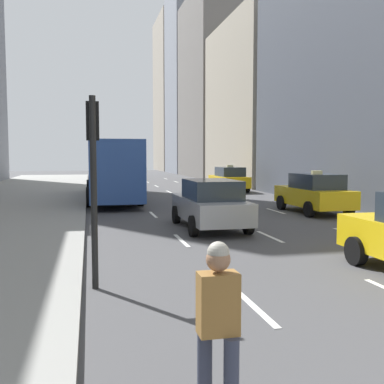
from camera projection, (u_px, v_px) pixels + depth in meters
The scene contains 9 objects.
sidewalk_left at pixel (11, 201), 24.40m from camera, with size 8.00×66.00×0.15m, color gray.
lane_markings at pixel (200, 205), 22.66m from camera, with size 5.72×56.00×0.01m.
building_row_right at pixel (244, 46), 43.28m from camera, with size 6.00×86.63×37.42m.
taxi_lead at pixel (314, 193), 19.71m from camera, with size 2.02×4.40×1.87m.
taxi_third at pixel (229, 179), 31.68m from camera, with size 2.02×4.40×1.87m.
sedan_black_near at pixel (210, 204), 15.38m from camera, with size 2.02×4.55×1.69m.
city_bus at pixel (111, 169), 25.25m from camera, with size 2.80×11.61×3.25m.
skateboarder at pixel (218, 328), 4.01m from camera, with size 0.36×0.80×1.75m.
traffic_light_pole at pixel (93, 161), 8.37m from camera, with size 0.24×0.42×3.60m.
Camera 1 is at (-2.83, 1.13, 2.50)m, focal length 42.00 mm.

